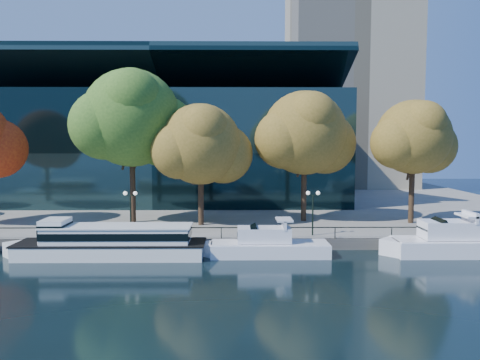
{
  "coord_description": "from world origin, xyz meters",
  "views": [
    {
      "loc": [
        6.23,
        -37.18,
        9.51
      ],
      "look_at": [
        6.69,
        8.0,
        5.74
      ],
      "focal_mm": 35.0,
      "sensor_mm": 36.0,
      "label": 1
    }
  ],
  "objects_px": {
    "cruiser_near": "(265,244)",
    "lamp_1": "(130,203)",
    "tree_5": "(415,139)",
    "tour_boat": "(106,241)",
    "lamp_2": "(313,203)",
    "tree_3": "(202,146)",
    "tree_4": "(306,135)",
    "cruiser_far": "(449,241)",
    "tree_2": "(133,120)"
  },
  "relations": [
    {
      "from": "tour_boat",
      "to": "cruiser_far",
      "type": "bearing_deg",
      "value": 0.67
    },
    {
      "from": "lamp_2",
      "to": "tree_5",
      "type": "bearing_deg",
      "value": 28.87
    },
    {
      "from": "tree_5",
      "to": "tree_4",
      "type": "bearing_deg",
      "value": 172.95
    },
    {
      "from": "tree_4",
      "to": "lamp_1",
      "type": "xyz_separation_m",
      "value": [
        -16.9,
        -7.7,
        -6.19
      ]
    },
    {
      "from": "lamp_1",
      "to": "cruiser_far",
      "type": "bearing_deg",
      "value": -7.42
    },
    {
      "from": "tree_4",
      "to": "lamp_1",
      "type": "distance_m",
      "value": 19.58
    },
    {
      "from": "cruiser_near",
      "to": "tree_4",
      "type": "distance_m",
      "value": 15.44
    },
    {
      "from": "tree_2",
      "to": "cruiser_far",
      "type": "bearing_deg",
      "value": -20.33
    },
    {
      "from": "cruiser_near",
      "to": "tree_2",
      "type": "xyz_separation_m",
      "value": [
        -12.94,
        10.57,
        10.7
      ]
    },
    {
      "from": "tree_3",
      "to": "tree_5",
      "type": "xyz_separation_m",
      "value": [
        21.81,
        0.96,
        0.73
      ]
    },
    {
      "from": "tree_4",
      "to": "tree_5",
      "type": "height_order",
      "value": "tree_4"
    },
    {
      "from": "tour_boat",
      "to": "lamp_2",
      "type": "distance_m",
      "value": 18.17
    },
    {
      "from": "cruiser_near",
      "to": "lamp_2",
      "type": "xyz_separation_m",
      "value": [
        4.57,
        3.62,
        3.01
      ]
    },
    {
      "from": "tree_5",
      "to": "lamp_2",
      "type": "xyz_separation_m",
      "value": [
        -11.49,
        -6.34,
        -5.77
      ]
    },
    {
      "from": "cruiser_far",
      "to": "tree_4",
      "type": "relative_size",
      "value": 0.82
    },
    {
      "from": "tree_4",
      "to": "lamp_1",
      "type": "bearing_deg",
      "value": -155.52
    },
    {
      "from": "tree_3",
      "to": "tree_4",
      "type": "xyz_separation_m",
      "value": [
        10.81,
        2.32,
        1.15
      ]
    },
    {
      "from": "tree_2",
      "to": "tree_3",
      "type": "relative_size",
      "value": 1.3
    },
    {
      "from": "tree_2",
      "to": "tree_4",
      "type": "height_order",
      "value": "tree_2"
    },
    {
      "from": "tree_3",
      "to": "lamp_2",
      "type": "relative_size",
      "value": 3.04
    },
    {
      "from": "cruiser_near",
      "to": "lamp_1",
      "type": "distance_m",
      "value": 12.74
    },
    {
      "from": "tree_5",
      "to": "lamp_2",
      "type": "distance_m",
      "value": 14.34
    },
    {
      "from": "cruiser_near",
      "to": "tree_5",
      "type": "height_order",
      "value": "tree_5"
    },
    {
      "from": "cruiser_far",
      "to": "tree_5",
      "type": "relative_size",
      "value": 0.89
    },
    {
      "from": "cruiser_far",
      "to": "tree_2",
      "type": "distance_m",
      "value": 31.97
    },
    {
      "from": "cruiser_near",
      "to": "cruiser_far",
      "type": "relative_size",
      "value": 0.95
    },
    {
      "from": "tree_2",
      "to": "tree_4",
      "type": "xyz_separation_m",
      "value": [
        18.01,
        0.75,
        -1.5
      ]
    },
    {
      "from": "tour_boat",
      "to": "tree_4",
      "type": "xyz_separation_m",
      "value": [
        18.05,
        11.57,
        8.82
      ]
    },
    {
      "from": "tree_2",
      "to": "tree_3",
      "type": "height_order",
      "value": "tree_2"
    },
    {
      "from": "tree_5",
      "to": "tree_3",
      "type": "bearing_deg",
      "value": -177.48
    },
    {
      "from": "tree_3",
      "to": "lamp_1",
      "type": "xyz_separation_m",
      "value": [
        -6.09,
        -5.38,
        -5.04
      ]
    },
    {
      "from": "cruiser_far",
      "to": "lamp_1",
      "type": "xyz_separation_m",
      "value": [
        -27.22,
        3.54,
        2.81
      ]
    },
    {
      "from": "tree_2",
      "to": "cruiser_near",
      "type": "bearing_deg",
      "value": -39.23
    },
    {
      "from": "tree_4",
      "to": "lamp_1",
      "type": "height_order",
      "value": "tree_4"
    },
    {
      "from": "tour_boat",
      "to": "cruiser_far",
      "type": "height_order",
      "value": "cruiser_far"
    },
    {
      "from": "cruiser_far",
      "to": "tree_3",
      "type": "height_order",
      "value": "tree_3"
    },
    {
      "from": "tour_boat",
      "to": "tree_5",
      "type": "bearing_deg",
      "value": 19.37
    },
    {
      "from": "tree_2",
      "to": "tree_4",
      "type": "relative_size",
      "value": 1.16
    },
    {
      "from": "tour_boat",
      "to": "lamp_1",
      "type": "height_order",
      "value": "lamp_1"
    },
    {
      "from": "tour_boat",
      "to": "tree_3",
      "type": "height_order",
      "value": "tree_3"
    },
    {
      "from": "lamp_1",
      "to": "lamp_2",
      "type": "bearing_deg",
      "value": 0.0
    },
    {
      "from": "cruiser_far",
      "to": "lamp_1",
      "type": "bearing_deg",
      "value": 172.58
    },
    {
      "from": "tree_3",
      "to": "tree_5",
      "type": "height_order",
      "value": "tree_5"
    },
    {
      "from": "cruiser_far",
      "to": "tree_4",
      "type": "xyz_separation_m",
      "value": [
        -10.31,
        11.24,
        9.0
      ]
    },
    {
      "from": "tree_2",
      "to": "tree_3",
      "type": "xyz_separation_m",
      "value": [
        7.2,
        -1.57,
        -2.66
      ]
    },
    {
      "from": "cruiser_near",
      "to": "lamp_1",
      "type": "bearing_deg",
      "value": 163.01
    },
    {
      "from": "tour_boat",
      "to": "tree_2",
      "type": "relative_size",
      "value": 1.05
    },
    {
      "from": "tree_3",
      "to": "cruiser_near",
      "type": "bearing_deg",
      "value": -57.43
    },
    {
      "from": "tree_3",
      "to": "tree_4",
      "type": "bearing_deg",
      "value": 12.1
    },
    {
      "from": "lamp_1",
      "to": "lamp_2",
      "type": "distance_m",
      "value": 16.41
    }
  ]
}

